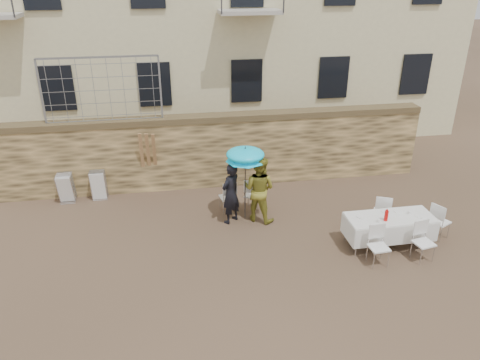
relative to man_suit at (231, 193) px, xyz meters
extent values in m
plane|color=brown|center=(-0.22, -2.61, -0.84)|extent=(80.00, 80.00, 0.00)
cube|color=olive|center=(-0.22, 2.39, 0.26)|extent=(13.00, 0.50, 2.20)
imported|color=black|center=(0.00, 0.00, 0.00)|extent=(0.72, 0.70, 1.67)
imported|color=gold|center=(0.75, 0.00, 0.07)|extent=(1.11, 1.07, 1.81)
cylinder|color=#3F3F44|center=(0.40, 0.10, 0.01)|extent=(0.03, 0.03, 1.70)
cone|color=#0BD1FF|center=(0.40, 0.10, 0.97)|extent=(1.03, 1.03, 0.22)
cube|color=white|center=(3.62, -1.74, -0.09)|extent=(2.10, 0.85, 0.05)
cylinder|color=silver|center=(2.67, -2.08, -0.47)|extent=(0.04, 0.04, 0.74)
cylinder|color=silver|center=(4.57, -2.08, -0.47)|extent=(0.04, 0.04, 0.74)
cylinder|color=silver|center=(2.67, -1.39, -0.47)|extent=(0.04, 0.04, 0.74)
cylinder|color=silver|center=(4.57, -1.39, -0.47)|extent=(0.04, 0.04, 0.74)
cylinder|color=red|center=(3.42, -1.89, 0.07)|extent=(0.09, 0.09, 0.26)
camera|label=1|loc=(-1.56, -10.77, 5.50)|focal=35.00mm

